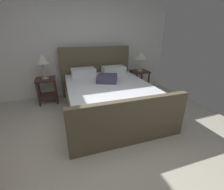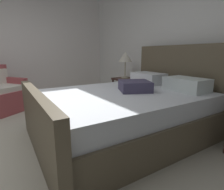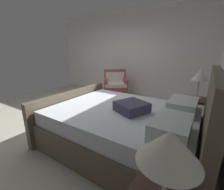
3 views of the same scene
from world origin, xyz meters
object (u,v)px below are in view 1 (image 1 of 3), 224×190
(bed, at_px, (108,95))
(table_lamp_left, at_px, (42,59))
(table_lamp_right, at_px, (141,56))
(nightstand_left, at_px, (47,86))
(nightstand_right, at_px, (139,78))

(bed, relative_size, table_lamp_left, 4.22)
(table_lamp_right, bearing_deg, nightstand_left, 178.50)
(bed, height_order, nightstand_right, bed)
(bed, xyz_separation_m, table_lamp_left, (-1.23, 0.88, 0.69))
(nightstand_right, relative_size, table_lamp_right, 1.19)
(bed, height_order, table_lamp_left, bed)
(nightstand_right, xyz_separation_m, table_lamp_left, (-2.46, 0.06, 0.64))
(bed, height_order, nightstand_left, bed)
(bed, xyz_separation_m, nightstand_right, (1.23, 0.82, 0.05))
(table_lamp_right, distance_m, nightstand_left, 2.53)
(bed, xyz_separation_m, table_lamp_right, (1.23, 0.82, 0.65))
(table_lamp_left, bearing_deg, table_lamp_right, -1.50)
(nightstand_left, relative_size, table_lamp_left, 1.07)
(table_lamp_right, bearing_deg, bed, -146.36)
(bed, height_order, table_lamp_right, bed)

